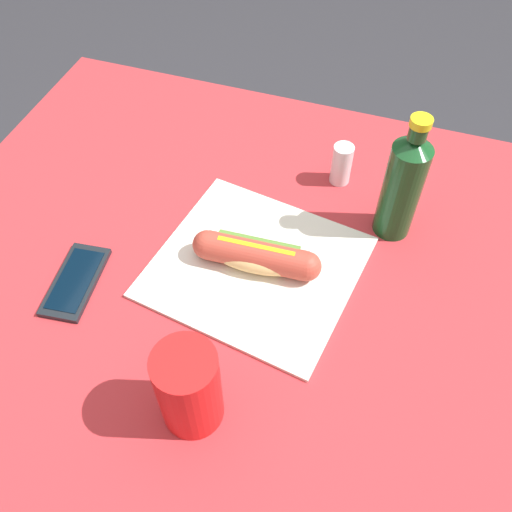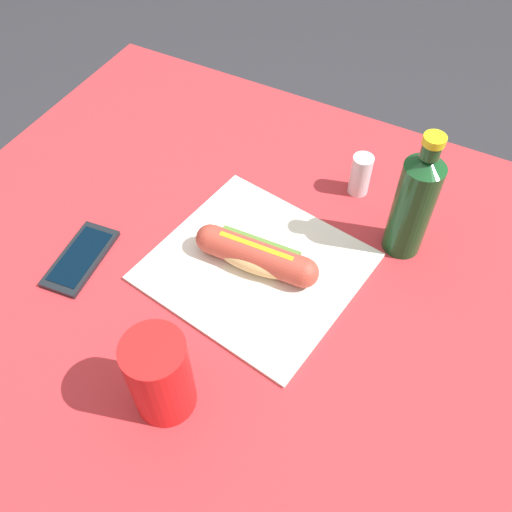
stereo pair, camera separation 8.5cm
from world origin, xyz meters
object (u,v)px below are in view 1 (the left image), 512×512
at_px(soda_bottle, 403,185).
at_px(salt_shaker, 342,164).
at_px(hot_dog, 256,255).
at_px(cell_phone, 76,281).
at_px(drinking_cup, 189,388).

height_order(soda_bottle, salt_shaker, soda_bottle).
relative_size(hot_dog, cell_phone, 1.41).
bearing_deg(cell_phone, salt_shaker, 46.36).
bearing_deg(soda_bottle, salt_shaker, 141.90).
bearing_deg(soda_bottle, hot_dog, -141.40).
height_order(drinking_cup, salt_shaker, drinking_cup).
bearing_deg(cell_phone, drinking_cup, -27.96).
bearing_deg(cell_phone, soda_bottle, 31.09).
xyz_separation_m(hot_dog, soda_bottle, (0.19, 0.15, 0.07)).
relative_size(cell_phone, soda_bottle, 0.64).
distance_m(hot_dog, cell_phone, 0.28).
distance_m(soda_bottle, drinking_cup, 0.45).
bearing_deg(hot_dog, soda_bottle, 38.60).
height_order(cell_phone, salt_shaker, salt_shaker).
height_order(cell_phone, drinking_cup, drinking_cup).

